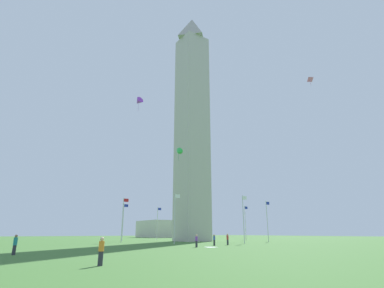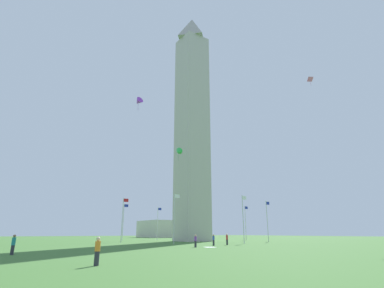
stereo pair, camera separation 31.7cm
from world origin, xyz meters
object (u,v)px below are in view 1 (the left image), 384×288
object	(u,v)px
flagpole_se	(123,220)
person_teal_shirt	(15,245)
obelisk_monument	(192,118)
flagpole_nw	(267,219)
flagpole_w	(244,217)
kite_purple_delta	(139,102)
flagpole_ne	(203,222)
person_blue_shirt	(214,240)
flagpole_s	(123,218)
picnic_blanket_near_first_person	(211,247)
flagpole_n	(245,221)
person_red_shirt	(228,239)
flagpole_e	(158,222)
kite_pink_diamond	(310,80)
kite_green_delta	(179,152)
person_orange_shirt	(101,251)
person_purple_shirt	(196,241)
distant_building	(170,229)
flagpole_sw	(175,216)

from	to	relation	value
flagpole_se	person_teal_shirt	distance (m)	45.65
obelisk_monument	flagpole_nw	world-z (taller)	obelisk_monument
flagpole_w	kite_purple_delta	xyz separation A→B (m)	(-14.94, 15.95, 25.12)
flagpole_ne	person_teal_shirt	distance (m)	61.74
flagpole_w	person_blue_shirt	size ratio (longest dim) A/B	5.32
flagpole_s	picnic_blanket_near_first_person	world-z (taller)	flagpole_s
flagpole_n	person_blue_shirt	distance (m)	34.22
flagpole_nw	person_red_shirt	size ratio (longest dim) A/B	4.99
flagpole_e	person_teal_shirt	xyz separation A→B (m)	(-36.79, -42.84, -3.83)
flagpole_e	person_red_shirt	distance (m)	37.52
flagpole_se	person_teal_shirt	world-z (taller)	flagpole_se
flagpole_w	kite_pink_diamond	xyz separation A→B (m)	(14.65, -7.50, 29.13)
flagpole_se	person_red_shirt	size ratio (longest dim) A/B	4.99
obelisk_monument	kite_green_delta	bearing A→B (deg)	-138.48
flagpole_se	person_blue_shirt	size ratio (longest dim) A/B	5.32
flagpole_ne	picnic_blanket_near_first_person	bearing A→B (deg)	-125.22
person_orange_shirt	person_teal_shirt	xyz separation A→B (m)	(-3.35, 12.92, 0.04)
flagpole_w	obelisk_monument	bearing A→B (deg)	90.19
flagpole_e	kite_pink_diamond	bearing A→B (deg)	-70.22
kite_purple_delta	person_orange_shirt	bearing A→B (deg)	-115.67
flagpole_se	flagpole_w	world-z (taller)	same
flagpole_n	person_purple_shirt	world-z (taller)	flagpole_n
kite_pink_diamond	person_blue_shirt	bearing A→B (deg)	172.42
person_orange_shirt	person_blue_shirt	world-z (taller)	person_orange_shirt
flagpole_se	kite_green_delta	xyz separation A→B (m)	(3.17, -19.29, 13.05)
person_blue_shirt	picnic_blanket_near_first_person	distance (m)	5.13
person_teal_shirt	kite_pink_diamond	xyz separation A→B (m)	(51.43, 2.12, 32.96)
person_teal_shirt	kite_green_delta	xyz separation A→B (m)	(28.21, 18.69, 16.88)
flagpole_w	person_orange_shirt	world-z (taller)	flagpole_w
flagpole_n	flagpole_nw	distance (m)	12.71
person_red_shirt	distant_building	distance (m)	81.76
kite_green_delta	person_purple_shirt	bearing A→B (deg)	-113.49
kite_green_delta	picnic_blanket_near_first_person	size ratio (longest dim) A/B	1.55
flagpole_n	distant_building	xyz separation A→B (m)	(9.69, 54.57, -1.38)
flagpole_se	flagpole_nw	size ratio (longest dim) A/B	1.00
obelisk_monument	person_blue_shirt	distance (m)	36.85
flagpole_w	distant_building	bearing A→B (deg)	69.72
person_red_shirt	kite_purple_delta	size ratio (longest dim) A/B	0.53
flagpole_ne	kite_purple_delta	distance (m)	38.69
flagpole_n	kite_purple_delta	bearing A→B (deg)	-178.80
flagpole_n	kite_pink_diamond	size ratio (longest dim) A/B	4.43
kite_purple_delta	distant_building	bearing A→B (deg)	53.25
person_orange_shirt	person_red_shirt	world-z (taller)	person_red_shirt
flagpole_ne	person_orange_shirt	size ratio (longest dim) A/B	5.30
flagpole_ne	flagpole_sw	size ratio (longest dim) A/B	1.00
flagpole_n	flagpole_ne	xyz separation A→B (m)	(-4.87, 11.75, 0.00)
person_orange_shirt	flagpole_ne	bearing A→B (deg)	-20.89
flagpole_e	distant_building	bearing A→B (deg)	55.28
flagpole_e	person_purple_shirt	size ratio (longest dim) A/B	5.29
obelisk_monument	kite_pink_diamond	distance (m)	28.57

